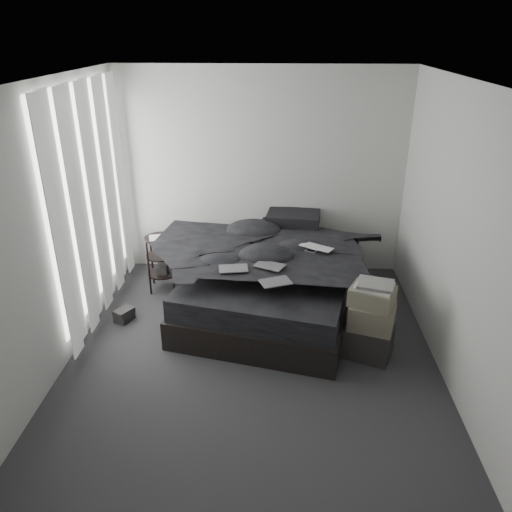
{
  "coord_description": "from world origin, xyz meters",
  "views": [
    {
      "loc": [
        0.24,
        -4.05,
        2.98
      ],
      "look_at": [
        0.0,
        0.8,
        0.75
      ],
      "focal_mm": 35.0,
      "sensor_mm": 36.0,
      "label": 1
    }
  ],
  "objects_px": {
    "box_lower": "(368,341)",
    "side_stand": "(162,263)",
    "bed": "(274,295)",
    "laptop": "(314,242)"
  },
  "relations": [
    {
      "from": "box_lower",
      "to": "side_stand",
      "type": "bearing_deg",
      "value": 151.07
    },
    {
      "from": "laptop",
      "to": "side_stand",
      "type": "distance_m",
      "value": 1.93
    },
    {
      "from": "bed",
      "to": "side_stand",
      "type": "relative_size",
      "value": 3.39
    },
    {
      "from": "box_lower",
      "to": "laptop",
      "type": "bearing_deg",
      "value": 121.24
    },
    {
      "from": "bed",
      "to": "box_lower",
      "type": "height_order",
      "value": "box_lower"
    },
    {
      "from": "side_stand",
      "to": "bed",
      "type": "bearing_deg",
      "value": -15.86
    },
    {
      "from": "bed",
      "to": "laptop",
      "type": "xyz_separation_m",
      "value": [
        0.43,
        -0.04,
        0.69
      ]
    },
    {
      "from": "laptop",
      "to": "box_lower",
      "type": "distance_m",
      "value": 1.21
    },
    {
      "from": "bed",
      "to": "box_lower",
      "type": "distance_m",
      "value": 1.3
    },
    {
      "from": "laptop",
      "to": "box_lower",
      "type": "relative_size",
      "value": 0.83
    }
  ]
}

